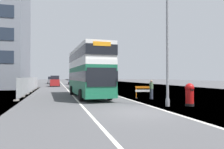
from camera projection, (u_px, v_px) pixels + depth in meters
The scene contains 14 objects.
ground at pixel (143, 112), 12.08m from camera, with size 140.00×280.00×0.10m.
double_decker_bus at pixel (88, 71), 20.58m from camera, with size 3.13×10.73×4.81m.
lamppost_foreground at pixel (167, 52), 14.18m from camera, with size 0.29×0.70×7.90m.
red_pillar_postbox at pixel (190, 94), 14.25m from camera, with size 0.61×0.61×1.56m.
roadworks_barrier at pixel (143, 91), 19.22m from camera, with size 1.55×0.75×1.13m.
construction_site_fence at pixel (31, 85), 27.00m from camera, with size 0.44×20.60×1.95m.
car_oncoming_near at pixel (76, 82), 36.34m from camera, with size 1.98×3.88×2.10m.
car_receding_mid at pixel (55, 81), 42.62m from camera, with size 2.02×3.83×2.21m.
car_receding_far at pixel (73, 81), 52.36m from camera, with size 1.99×4.02×2.15m.
car_far_side at pixel (51, 80), 58.30m from camera, with size 1.98×4.44×2.01m.
bare_tree_far_verge_near at pixel (4, 72), 38.52m from camera, with size 3.24×2.93×5.38m.
bare_tree_far_verge_mid at pixel (6, 76), 48.54m from camera, with size 2.52×2.16×4.47m.
bare_tree_far_verge_far at pixel (16, 76), 52.21m from camera, with size 2.93×2.59×4.33m.
pedestrian_at_kerb at pixel (151, 89), 18.74m from camera, with size 0.34×0.34×1.71m.
Camera 1 is at (-4.41, -11.05, 2.03)m, focal length 33.34 mm.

